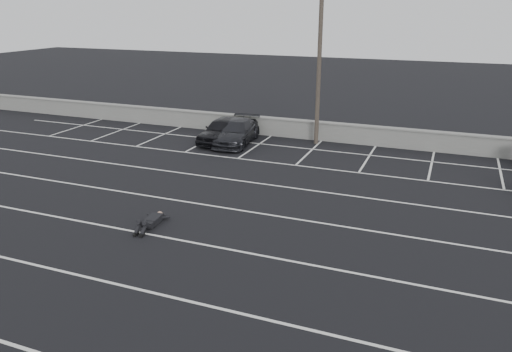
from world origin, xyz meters
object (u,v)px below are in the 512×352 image
at_px(car_right, 236,132).
at_px(person, 154,217).
at_px(utility_pole, 319,64).
at_px(car_left, 223,130).

distance_m(car_right, person, 10.89).
height_order(utility_pole, person, utility_pole).
xyz_separation_m(car_right, person, (1.59, -10.77, -0.40)).
relative_size(car_right, utility_pole, 0.51).
distance_m(car_left, car_right, 0.82).
relative_size(car_left, person, 1.67).
height_order(car_right, utility_pole, utility_pole).
relative_size(car_right, person, 1.82).
xyz_separation_m(car_right, utility_pole, (4.08, 1.57, 3.68)).
bearing_deg(utility_pole, person, -101.38).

